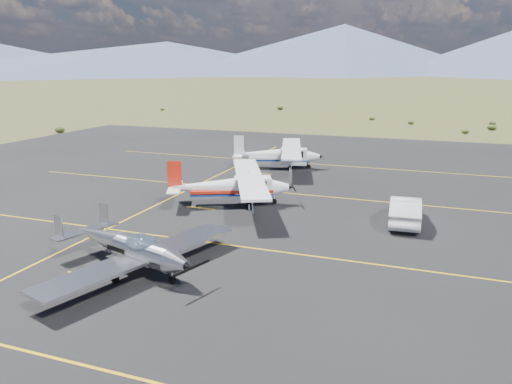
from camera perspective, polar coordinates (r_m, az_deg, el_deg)
The scene contains 6 objects.
ground at distance 24.02m, azimuth -7.88°, elevation -7.24°, with size 1600.00×1600.00×0.00m, color #383D1C.
apron at distance 30.01m, azimuth -1.61°, elevation -2.67°, with size 72.00×72.00×0.02m, color black.
aircraft_low_wing at distance 22.52m, azimuth -14.09°, elevation -6.19°, with size 7.39×10.03×2.19m.
aircraft_cessna at distance 31.79m, azimuth -2.84°, elevation 0.74°, with size 8.52×11.17×2.94m.
aircraft_plain at distance 43.31m, azimuth 2.58°, elevation 4.34°, with size 7.50×11.12×2.83m.
sedan at distance 29.43m, azimuth 16.67°, elevation -2.00°, with size 1.67×4.80×1.58m, color silver.
Camera 1 is at (10.72, -19.62, 8.79)m, focal length 35.00 mm.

